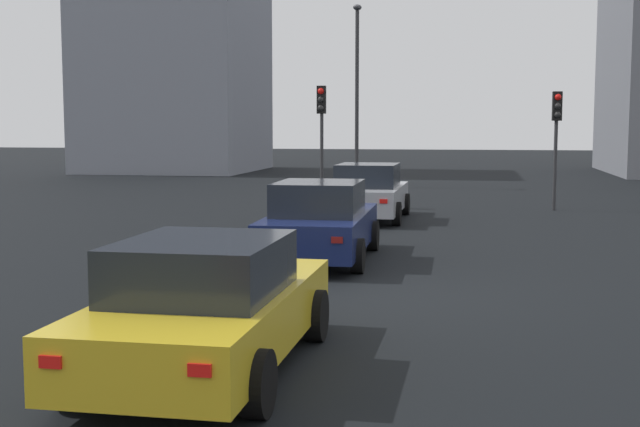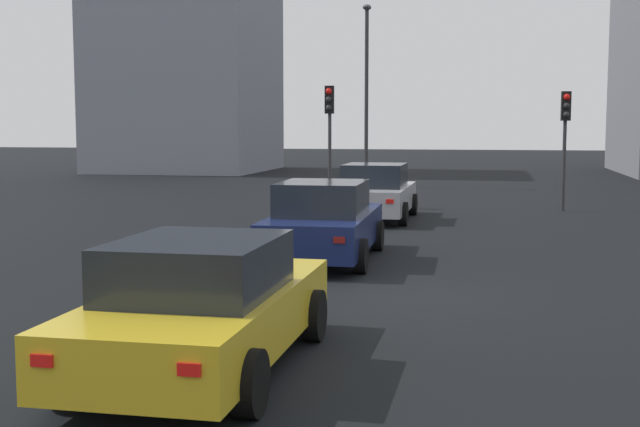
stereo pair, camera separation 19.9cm
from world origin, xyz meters
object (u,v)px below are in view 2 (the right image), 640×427
(car_yellow_right_third, at_px, (204,306))
(traffic_light_near_right, at_px, (565,125))
(traffic_light_near_left, at_px, (329,120))
(street_lamp_kerbside, at_px, (367,81))
(car_silver_right_lead, at_px, (376,193))
(car_navy_right_second, at_px, (324,222))

(car_yellow_right_third, height_order, traffic_light_near_right, traffic_light_near_right)
(car_yellow_right_third, height_order, traffic_light_near_left, traffic_light_near_left)
(car_yellow_right_third, distance_m, traffic_light_near_right, 19.38)
(car_yellow_right_third, relative_size, traffic_light_near_left, 1.16)
(traffic_light_near_right, bearing_deg, street_lamp_kerbside, -145.77)
(car_silver_right_lead, xyz_separation_m, street_lamp_kerbside, (12.64, 2.07, 3.79))
(traffic_light_near_left, relative_size, street_lamp_kerbside, 0.51)
(car_silver_right_lead, distance_m, street_lamp_kerbside, 13.36)
(car_silver_right_lead, distance_m, traffic_light_near_left, 4.57)
(traffic_light_near_right, xyz_separation_m, street_lamp_kerbside, (9.11, 7.50, 1.88))
(street_lamp_kerbside, bearing_deg, traffic_light_near_left, -179.53)
(traffic_light_near_left, xyz_separation_m, traffic_light_near_right, (-0.01, -7.43, -0.16))
(car_navy_right_second, distance_m, traffic_light_near_right, 12.35)
(car_yellow_right_third, height_order, street_lamp_kerbside, street_lamp_kerbside)
(traffic_light_near_right, height_order, street_lamp_kerbside, street_lamp_kerbside)
(car_silver_right_lead, xyz_separation_m, car_yellow_right_third, (-14.99, -0.08, -0.05))
(car_navy_right_second, relative_size, traffic_light_near_left, 1.17)
(car_silver_right_lead, xyz_separation_m, traffic_light_near_left, (3.54, 2.00, 2.08))
(traffic_light_near_left, bearing_deg, car_yellow_right_third, 7.64)
(car_navy_right_second, bearing_deg, car_yellow_right_third, 179.99)
(car_navy_right_second, distance_m, traffic_light_near_left, 11.27)
(car_yellow_right_third, xyz_separation_m, traffic_light_near_right, (18.52, -5.36, 1.96))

